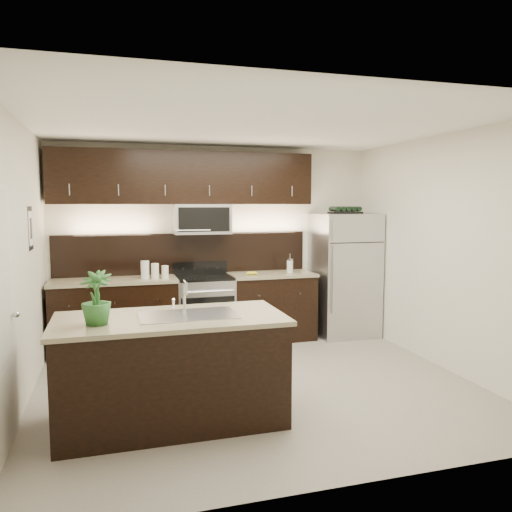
% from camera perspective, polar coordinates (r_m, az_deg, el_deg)
% --- Properties ---
extents(ground, '(4.50, 4.50, 0.00)m').
position_cam_1_polar(ground, '(5.45, 0.04, -14.49)').
color(ground, gray).
rests_on(ground, ground).
extents(room_walls, '(4.52, 4.02, 2.71)m').
position_cam_1_polar(room_walls, '(5.04, -1.05, 3.59)').
color(room_walls, beige).
rests_on(room_walls, ground).
extents(counter_run, '(3.51, 0.65, 0.94)m').
position_cam_1_polar(counter_run, '(6.81, -7.67, -6.23)').
color(counter_run, black).
rests_on(counter_run, ground).
extents(upper_fixtures, '(3.49, 0.40, 1.66)m').
position_cam_1_polar(upper_fixtures, '(6.81, -7.83, 7.90)').
color(upper_fixtures, black).
rests_on(upper_fixtures, counter_run).
extents(island, '(1.96, 0.96, 0.94)m').
position_cam_1_polar(island, '(4.51, -9.63, -12.64)').
color(island, black).
rests_on(island, ground).
extents(sink_faucet, '(0.84, 0.50, 0.28)m').
position_cam_1_polar(sink_faucet, '(4.41, -7.80, -6.51)').
color(sink_faucet, silver).
rests_on(sink_faucet, island).
extents(refrigerator, '(0.85, 0.77, 1.76)m').
position_cam_1_polar(refrigerator, '(7.35, 10.02, -2.11)').
color(refrigerator, '#B2B2B7').
rests_on(refrigerator, ground).
extents(wine_rack, '(0.44, 0.27, 0.10)m').
position_cam_1_polar(wine_rack, '(7.28, 10.16, 5.16)').
color(wine_rack, black).
rests_on(wine_rack, refrigerator).
extents(plant, '(0.30, 0.30, 0.43)m').
position_cam_1_polar(plant, '(4.19, -17.79, -4.59)').
color(plant, '#296327').
rests_on(plant, island).
extents(canisters, '(0.35, 0.15, 0.24)m').
position_cam_1_polar(canisters, '(6.60, -11.73, -1.64)').
color(canisters, silver).
rests_on(canisters, counter_run).
extents(french_press, '(0.09, 0.09, 0.26)m').
position_cam_1_polar(french_press, '(7.02, 3.90, -1.13)').
color(french_press, silver).
rests_on(french_press, counter_run).
extents(bananas, '(0.18, 0.15, 0.05)m').
position_cam_1_polar(bananas, '(6.82, -0.83, -1.95)').
color(bananas, gold).
rests_on(bananas, counter_run).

